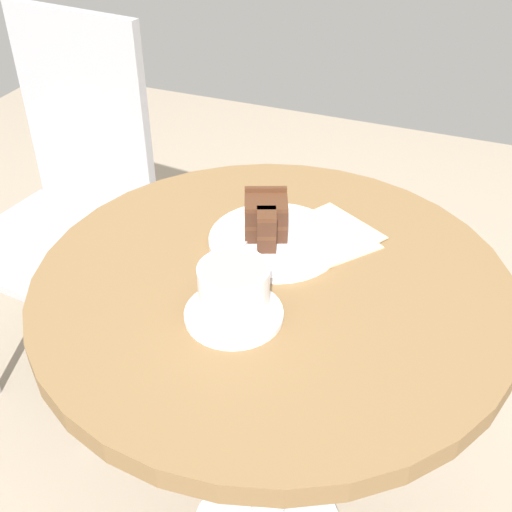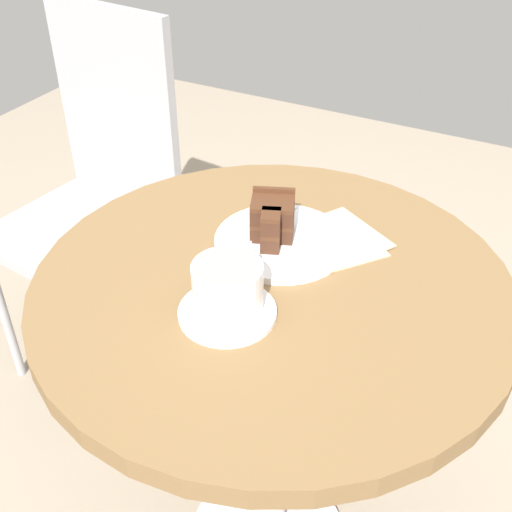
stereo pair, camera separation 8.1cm
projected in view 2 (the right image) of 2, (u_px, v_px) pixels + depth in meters
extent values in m
cylinder|color=brown|center=(272.00, 287.00, 0.99)|extent=(0.74, 0.74, 0.03)
cylinder|color=silver|center=(269.00, 433.00, 1.20)|extent=(0.07, 0.07, 0.67)
cylinder|color=white|center=(227.00, 312.00, 0.91)|extent=(0.14, 0.14, 0.01)
cylinder|color=white|center=(228.00, 287.00, 0.89)|extent=(0.10, 0.10, 0.07)
cylinder|color=#D6B789|center=(227.00, 267.00, 0.87)|extent=(0.09, 0.09, 0.00)
torus|color=white|center=(247.00, 265.00, 0.93)|extent=(0.05, 0.01, 0.05)
cube|color=silver|center=(205.00, 297.00, 0.93)|extent=(0.09, 0.02, 0.00)
ellipsoid|color=silver|center=(228.00, 279.00, 0.96)|extent=(0.02, 0.02, 0.00)
cylinder|color=white|center=(281.00, 242.00, 1.05)|extent=(0.22, 0.22, 0.01)
cube|color=#422619|center=(272.00, 228.00, 1.05)|extent=(0.08, 0.09, 0.03)
cube|color=#422619|center=(271.00, 241.00, 1.02)|extent=(0.05, 0.04, 0.03)
cube|color=#4C2B19|center=(272.00, 220.00, 1.04)|extent=(0.08, 0.09, 0.01)
cube|color=#4C2B19|center=(271.00, 232.00, 1.01)|extent=(0.05, 0.04, 0.01)
cube|color=#422619|center=(273.00, 211.00, 1.03)|extent=(0.08, 0.09, 0.03)
cube|color=#422619|center=(271.00, 224.00, 1.00)|extent=(0.05, 0.04, 0.03)
cube|color=#4C2B19|center=(273.00, 202.00, 1.02)|extent=(0.08, 0.09, 0.01)
cube|color=#4C2B19|center=(271.00, 215.00, 0.99)|extent=(0.05, 0.04, 0.01)
cube|color=#4C2B19|center=(274.00, 207.00, 1.06)|extent=(0.03, 0.07, 0.07)
cube|color=silver|center=(263.00, 231.00, 1.06)|extent=(0.12, 0.02, 0.00)
cube|color=silver|center=(286.00, 210.00, 1.11)|extent=(0.04, 0.03, 0.00)
cube|color=beige|center=(325.00, 242.00, 1.06)|extent=(0.22, 0.22, 0.00)
cube|color=beige|center=(336.00, 238.00, 1.06)|extent=(0.19, 0.19, 0.00)
cylinder|color=#9E9EA3|center=(4.00, 313.00, 1.67)|extent=(0.02, 0.02, 0.44)
cylinder|color=#9E9EA3|center=(92.00, 364.00, 1.52)|extent=(0.02, 0.02, 0.44)
cylinder|color=#9E9EA3|center=(94.00, 253.00, 1.88)|extent=(0.02, 0.02, 0.44)
cylinder|color=#9E9EA3|center=(179.00, 293.00, 1.74)|extent=(0.02, 0.02, 0.44)
cube|color=#9E9EA3|center=(79.00, 231.00, 1.57)|extent=(0.42, 0.42, 0.02)
cube|color=#9E9EA3|center=(116.00, 109.00, 1.53)|extent=(0.06, 0.36, 0.49)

